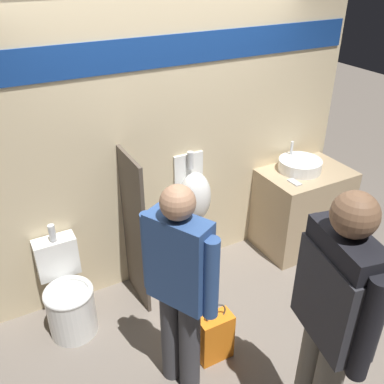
# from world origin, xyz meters

# --- Properties ---
(ground_plane) EXTENTS (16.00, 16.00, 0.00)m
(ground_plane) POSITION_xyz_m (0.00, 0.00, 0.00)
(ground_plane) COLOR #70665B
(display_wall) EXTENTS (3.69, 0.07, 2.70)m
(display_wall) POSITION_xyz_m (0.00, 0.60, 1.36)
(display_wall) COLOR beige
(display_wall) RESTS_ON ground_plane
(sink_counter) EXTENTS (0.88, 0.60, 0.87)m
(sink_counter) POSITION_xyz_m (1.35, 0.27, 0.43)
(sink_counter) COLOR tan
(sink_counter) RESTS_ON ground_plane
(sink_basin) EXTENTS (0.42, 0.42, 0.25)m
(sink_basin) POSITION_xyz_m (1.30, 0.33, 0.92)
(sink_basin) COLOR white
(sink_basin) RESTS_ON sink_counter
(cell_phone) EXTENTS (0.07, 0.14, 0.01)m
(cell_phone) POSITION_xyz_m (1.09, 0.15, 0.87)
(cell_phone) COLOR #B7B7BC
(cell_phone) RESTS_ON sink_counter
(divider_near_counter) EXTENTS (0.03, 0.48, 1.42)m
(divider_near_counter) POSITION_xyz_m (-0.47, 0.33, 0.71)
(divider_near_counter) COLOR #4C4238
(divider_near_counter) RESTS_ON ground_plane
(urinal_near_counter) EXTENTS (0.30, 0.27, 1.23)m
(urinal_near_counter) POSITION_xyz_m (0.17, 0.44, 0.81)
(urinal_near_counter) COLOR silver
(urinal_near_counter) RESTS_ON ground_plane
(toilet) EXTENTS (0.40, 0.56, 0.90)m
(toilet) POSITION_xyz_m (-1.11, 0.26, 0.30)
(toilet) COLOR white
(toilet) RESTS_ON ground_plane
(person_in_vest) EXTENTS (0.32, 0.62, 1.81)m
(person_in_vest) POSITION_xyz_m (0.05, -1.38, 1.05)
(person_in_vest) COLOR #666056
(person_in_vest) RESTS_ON ground_plane
(person_with_lanyard) EXTENTS (0.35, 0.52, 1.64)m
(person_with_lanyard) POSITION_xyz_m (-0.53, -0.64, 0.90)
(person_with_lanyard) COLOR #3D3D42
(person_with_lanyard) RESTS_ON ground_plane
(shopping_bag) EXTENTS (0.27, 0.15, 0.54)m
(shopping_bag) POSITION_xyz_m (-0.21, -0.59, 0.21)
(shopping_bag) COLOR orange
(shopping_bag) RESTS_ON ground_plane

